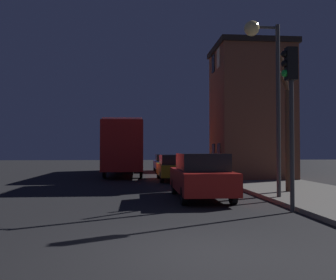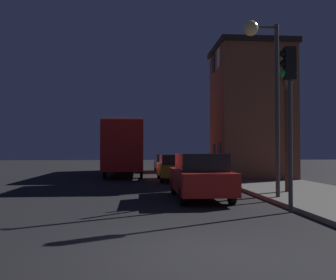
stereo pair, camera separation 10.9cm
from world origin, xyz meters
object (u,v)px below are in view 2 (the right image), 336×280
streetlamp (263,65)px  car_near_lane (200,176)px  bare_tree (287,129)px  traffic_light (289,94)px  bus (125,144)px  car_mid_lane (174,167)px  car_far_lane (166,163)px

streetlamp → car_near_lane: (-2.05, 0.66, -3.79)m
bare_tree → traffic_light: bearing=-111.6°
bus → car_mid_lane: bearing=-63.6°
bus → car_far_lane: bearing=41.1°
traffic_light → car_near_lane: size_ratio=1.01×
bus → traffic_light: bearing=-73.4°
bare_tree → car_near_lane: bare_tree is taller
car_near_lane → car_far_lane: car_near_lane is taller
streetlamp → car_near_lane: size_ratio=1.32×
traffic_light → car_mid_lane: size_ratio=1.00×
car_near_lane → car_mid_lane: (-0.14, 8.02, -0.05)m
bare_tree → car_far_lane: 16.18m
bare_tree → car_far_lane: bare_tree is taller
traffic_light → car_mid_lane: (-2.11, 11.01, -2.49)m
car_far_lane → traffic_light: bearing=-84.5°
bare_tree → bus: (-6.56, 12.98, -0.40)m
car_near_lane → car_far_lane: 16.59m
bus → car_far_lane: bus is taller
streetlamp → bus: (-5.10, 14.53, -2.47)m
streetlamp → car_far_lane: size_ratio=1.28×
car_mid_lane → car_far_lane: size_ratio=0.97×
bus → car_mid_lane: 6.68m
streetlamp → car_near_lane: bearing=162.1°
car_near_lane → car_mid_lane: size_ratio=0.99×
streetlamp → car_far_lane: streetlamp is taller
streetlamp → traffic_light: (-0.08, -2.33, -1.35)m
bare_tree → bus: 14.55m
car_near_lane → car_mid_lane: 8.02m
traffic_light → bus: bearing=106.6°
streetlamp → car_far_lane: bearing=96.5°
bus → car_near_lane: size_ratio=2.58×
car_near_lane → bare_tree: bearing=14.2°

